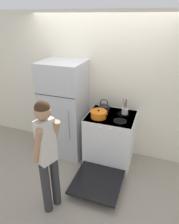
# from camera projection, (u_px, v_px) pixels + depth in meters

# --- Properties ---
(ground_plane) EXTENTS (14.00, 14.00, 0.00)m
(ground_plane) POSITION_uv_depth(u_px,v_px,m) (99.00, 146.00, 4.16)
(ground_plane) COLOR gray
(wall_back) EXTENTS (10.00, 0.06, 2.55)m
(wall_back) POSITION_uv_depth(u_px,v_px,m) (101.00, 87.00, 3.63)
(wall_back) COLOR silver
(wall_back) RESTS_ON ground_plane
(refrigerator) EXTENTS (0.74, 0.68, 1.77)m
(refrigerator) POSITION_uv_depth(u_px,v_px,m) (65.00, 110.00, 3.67)
(refrigerator) COLOR #B7BABF
(refrigerator) RESTS_ON ground_plane
(stove_range) EXTENTS (0.80, 1.44, 0.93)m
(stove_range) POSITION_uv_depth(u_px,v_px,m) (109.00, 140.00, 3.54)
(stove_range) COLOR white
(stove_range) RESTS_ON ground_plane
(dutch_oven_pot) EXTENTS (0.31, 0.27, 0.14)m
(dutch_oven_pot) POSITION_uv_depth(u_px,v_px,m) (99.00, 114.00, 3.28)
(dutch_oven_pot) COLOR orange
(dutch_oven_pot) RESTS_ON stove_range
(tea_kettle) EXTENTS (0.24, 0.19, 0.22)m
(tea_kettle) POSITION_uv_depth(u_px,v_px,m) (104.00, 108.00, 3.51)
(tea_kettle) COLOR black
(tea_kettle) RESTS_ON stove_range
(utensil_jar) EXTENTS (0.11, 0.11, 0.28)m
(utensil_jar) POSITION_uv_depth(u_px,v_px,m) (125.00, 110.00, 3.40)
(utensil_jar) COLOR #B7BABF
(utensil_jar) RESTS_ON stove_range
(person) EXTENTS (0.34, 0.39, 1.63)m
(person) POSITION_uv_depth(u_px,v_px,m) (47.00, 153.00, 2.45)
(person) COLOR #2D2D30
(person) RESTS_ON ground_plane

